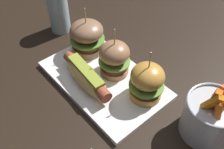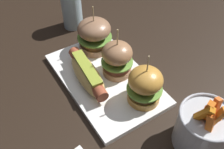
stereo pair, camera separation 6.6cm
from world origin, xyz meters
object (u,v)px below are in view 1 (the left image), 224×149
(slider_center, at_px, (114,58))
(fries_bucket, at_px, (210,117))
(hot_dog, at_px, (86,76))
(water_glass, at_px, (58,12))
(slider_left, at_px, (87,37))
(slider_right, at_px, (147,82))
(platter_main, at_px, (104,80))

(slider_center, distance_m, fries_bucket, 0.27)
(hot_dog, bearing_deg, slider_center, 81.01)
(water_glass, bearing_deg, slider_center, -1.19)
(slider_left, bearing_deg, water_glass, 178.07)
(slider_right, distance_m, water_glass, 0.39)
(hot_dog, height_order, slider_center, slider_center)
(slider_right, bearing_deg, platter_main, -160.06)
(water_glass, bearing_deg, fries_bucket, 3.57)
(hot_dog, distance_m, slider_left, 0.13)
(platter_main, distance_m, water_glass, 0.28)
(platter_main, bearing_deg, hot_dog, -108.72)
(platter_main, xyz_separation_m, hot_dog, (-0.02, -0.04, 0.03))
(platter_main, height_order, slider_center, slider_center)
(hot_dog, bearing_deg, slider_left, 141.47)
(slider_left, relative_size, slider_center, 1.00)
(platter_main, relative_size, water_glass, 2.50)
(slider_left, relative_size, fries_bucket, 0.94)
(hot_dog, distance_m, water_glass, 0.28)
(slider_left, relative_size, slider_right, 0.99)
(platter_main, xyz_separation_m, water_glass, (-0.28, 0.04, 0.06))
(slider_left, relative_size, water_glass, 1.06)
(hot_dog, xyz_separation_m, slider_left, (-0.10, 0.08, 0.02))
(platter_main, bearing_deg, fries_bucket, 15.95)
(platter_main, distance_m, slider_right, 0.13)
(fries_bucket, xyz_separation_m, water_glass, (-0.54, -0.03, 0.01))
(hot_dog, height_order, water_glass, water_glass)
(slider_center, xyz_separation_m, fries_bucket, (0.27, 0.04, -0.01))
(platter_main, xyz_separation_m, fries_bucket, (0.27, 0.08, 0.05))
(slider_left, height_order, slider_right, same)
(fries_bucket, height_order, water_glass, fries_bucket)
(slider_left, height_order, fries_bucket, slider_left)
(slider_center, distance_m, slider_right, 0.12)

